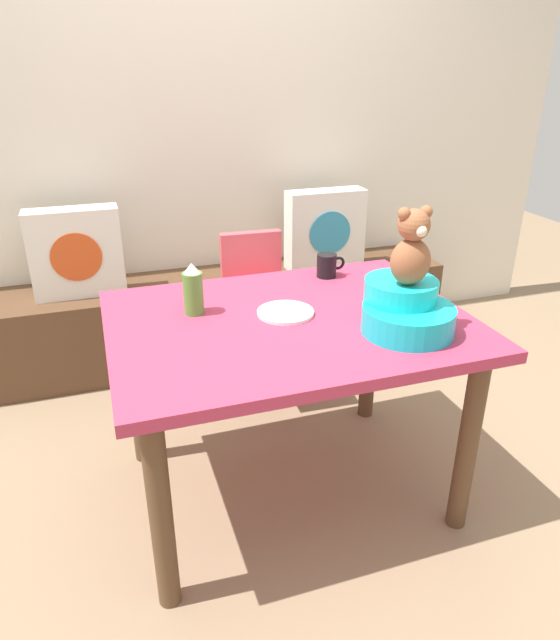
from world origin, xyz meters
name	(u,v)px	position (x,y,z in m)	size (l,w,h in m)	color
ground_plane	(288,487)	(0.00, 0.00, 0.00)	(8.00, 8.00, 0.00)	#8C7256
back_wall	(197,111)	(0.00, 1.48, 1.30)	(4.40, 0.10, 2.60)	silver
window_bench	(218,316)	(0.00, 1.21, 0.23)	(2.60, 0.44, 0.46)	brown
pillow_floral_left	(76,253)	(-0.70, 1.19, 0.68)	(0.44, 0.15, 0.44)	white
pillow_floral_right	(325,230)	(0.63, 1.19, 0.68)	(0.44, 0.15, 0.44)	white
dining_table	(289,346)	(0.00, 0.00, 0.63)	(1.22, 0.93, 0.74)	#B73351
highchair	(258,293)	(0.11, 0.78, 0.52)	(0.34, 0.46, 0.79)	#D84C59
infant_seat_teal	(406,309)	(0.33, -0.20, 0.81)	(0.30, 0.33, 0.16)	#16C5CC
teddy_bear	(412,249)	(0.33, -0.20, 1.02)	(0.13, 0.12, 0.25)	#965937
ketchup_bottle	(193,290)	(-0.30, 0.15, 0.83)	(0.07, 0.07, 0.18)	#4C8C33
coffee_mug	(327,265)	(0.28, 0.34, 0.79)	(0.12, 0.08, 0.09)	black
dinner_plate_near	(284,313)	(0.00, 0.04, 0.75)	(0.20, 0.20, 0.01)	white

